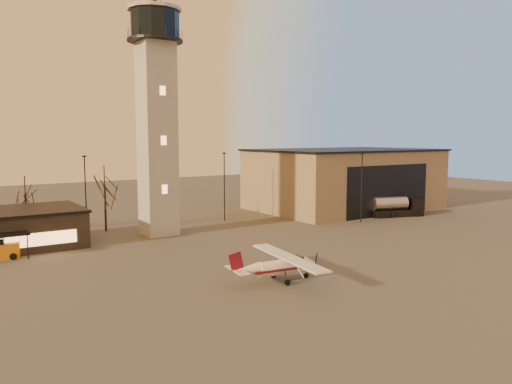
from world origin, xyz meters
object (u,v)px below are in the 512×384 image
Objects in this scene: hangar at (344,179)px; service_cart at (1,251)px; fuel_truck at (396,208)px; control_tower at (156,105)px; cessna_front at (285,269)px.

service_cart is (-54.57, -6.96, -4.33)m from hangar.
hangar reaches higher than fuel_truck.
control_tower is 8.77× the size of service_cart.
control_tower is at bearing -173.69° from hangar.
control_tower is at bearing 21.66° from service_cart.
control_tower is 40.16m from fuel_truck.
hangar is 3.47× the size of fuel_truck.
hangar is 8.23× the size of service_cart.
control_tower is 2.90× the size of cessna_front.
control_tower reaches higher than fuel_truck.
service_cart is (-19.43, 22.53, -0.23)m from cessna_front.
service_cart is (-55.10, 4.16, -0.42)m from fuel_truck.
control_tower is at bearing 99.65° from cessna_front.
control_tower reaches higher than service_cart.
hangar is 2.72× the size of cessna_front.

